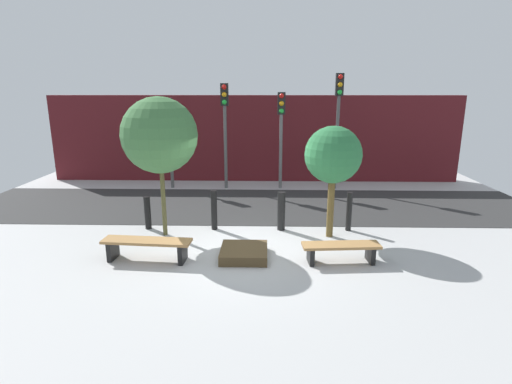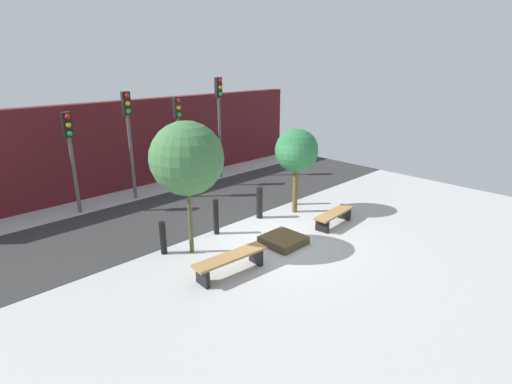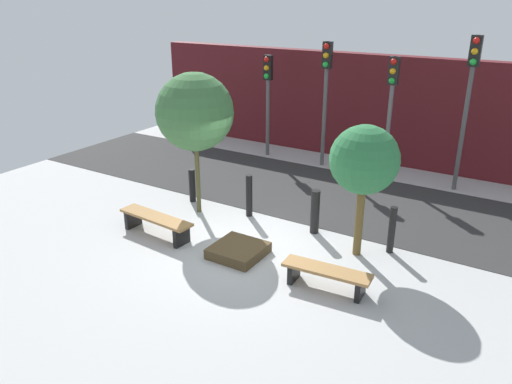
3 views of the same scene
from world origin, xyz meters
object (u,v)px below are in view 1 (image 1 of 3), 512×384
Objects in this scene: traffic_light_mid_east at (281,123)px; bollard_right at (349,211)px; planter_bed at (244,253)px; tree_behind_right_bench at (333,156)px; traffic_light_east at (338,111)px; traffic_light_mid_west at (225,117)px; bench_right at (341,249)px; bollard_center at (281,211)px; tree_behind_left_bench at (160,136)px; traffic_light_west at (169,126)px; bollard_left at (214,210)px; bench_left at (147,245)px; bollard_far_left at (148,213)px.

bollard_right is at bearing -70.04° from traffic_light_mid_east.
planter_bed is 3.18m from tree_behind_right_bench.
traffic_light_mid_west is at bearing -179.99° from traffic_light_east.
bench_right is 2.36m from tree_behind_right_bench.
tree_behind_right_bench reaches higher than bollard_center.
traffic_light_west is at bearing 100.82° from tree_behind_left_bench.
bench_right is 1.63× the size of bollard_right.
bollard_center is (2.98, 0.45, -2.03)m from tree_behind_left_bench.
tree_behind_left_bench reaches higher than bollard_left.
traffic_light_mid_east reaches higher than bollard_right.
bollard_center is (2.98, 2.02, 0.17)m from bench_left.
tree_behind_right_bench reaches higher than bollard_left.
tree_behind_left_bench is 5.19m from bollard_right.
bollard_left reaches higher than bench_left.
bollard_left is (1.21, 2.02, 0.18)m from bench_left.
bollard_right is at bearing 0.00° from bollard_center.
bollard_right reaches higher than bollard_far_left.
bollard_left is 0.28× the size of traffic_light_mid_west.
bench_right is 8.57m from traffic_light_west.
bollard_center is at bearing 180.00° from bollard_right.
bench_right is 5.00m from tree_behind_left_bench.
bench_left is at bearing -156.99° from bollard_right.
traffic_light_mid_west reaches higher than tree_behind_left_bench.
traffic_light_east reaches higher than bollard_left.
traffic_light_mid_east reaches higher than bench_left.
bench_right is 0.51× the size of traffic_light_west.
bench_left is at bearing -99.35° from traffic_light_mid_west.
traffic_light_east reaches higher than bollard_right.
traffic_light_west is at bearing 141.56° from bollard_right.
bench_left is 0.51× the size of traffic_light_mid_west.
traffic_light_mid_west reaches higher than bollard_right.
bollard_left is at bearing 115.99° from planter_bed.
traffic_light_west is (-5.14, 6.55, 2.00)m from bench_right.
traffic_light_mid_west is (1.65, 4.53, 2.19)m from bollard_far_left.
bollard_center reaches higher than bench_right.
bollard_far_left is (-0.57, 2.02, 0.10)m from bench_left.
bollard_right is (3.55, 0.00, -0.01)m from bollard_left.
bollard_right is at bearing -38.44° from traffic_light_west.
tree_behind_right_bench is at bearing -44.11° from traffic_light_west.
traffic_light_west is at bearing -179.99° from traffic_light_mid_east.
traffic_light_west is at bearing 115.50° from bollard_left.
traffic_light_mid_west is (-3.11, 6.55, 2.33)m from bench_right.
planter_bed is 6.84m from traffic_light_mid_east.
bench_left is 3.61m from bollard_center.
traffic_light_west reaches higher than bench_right.
bollard_left is at bearing 0.00° from bollard_far_left.
traffic_light_mid_west is at bearing 112.78° from bollard_center.
planter_bed is at bearing -115.63° from traffic_light_east.
traffic_light_mid_east is at bearing 0.01° from traffic_light_west.
tree_behind_left_bench is at bearing -171.34° from bollard_center.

